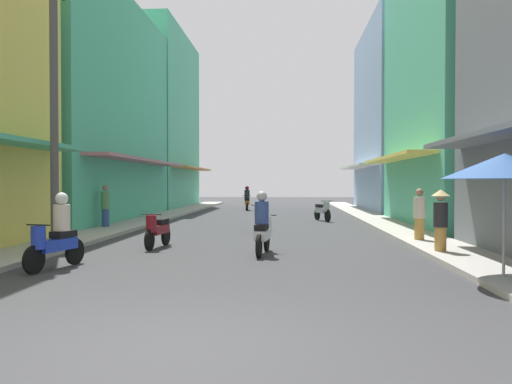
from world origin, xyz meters
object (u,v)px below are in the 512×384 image
(motorbike_maroon, at_px, (157,230))
(pedestrian_far, at_px, (105,207))
(utility_pole, at_px, (54,108))
(pedestrian_crossing, at_px, (441,218))
(motorbike_silver, at_px, (323,210))
(pedestrian_foreground, at_px, (419,216))
(vendor_umbrella, at_px, (504,166))
(motorbike_orange, at_px, (247,199))
(motorbike_black, at_px, (259,218))
(motorbike_white, at_px, (263,226))
(motorbike_blue, at_px, (56,235))

(motorbike_maroon, distance_m, pedestrian_far, 6.26)
(motorbike_maroon, bearing_deg, utility_pole, -153.63)
(pedestrian_far, relative_size, pedestrian_crossing, 1.05)
(utility_pole, bearing_deg, motorbike_maroon, 26.37)
(motorbike_silver, bearing_deg, pedestrian_crossing, -79.54)
(pedestrian_foreground, distance_m, vendor_umbrella, 6.06)
(motorbike_maroon, bearing_deg, pedestrian_foreground, 11.34)
(motorbike_maroon, distance_m, motorbike_silver, 11.46)
(pedestrian_crossing, relative_size, pedestrian_foreground, 1.00)
(motorbike_orange, bearing_deg, motorbike_black, -83.74)
(pedestrian_crossing, bearing_deg, motorbike_black, 128.62)
(utility_pole, bearing_deg, motorbike_white, 0.45)
(motorbike_white, distance_m, vendor_umbrella, 5.72)
(pedestrian_foreground, relative_size, utility_pole, 0.22)
(pedestrian_far, xyz_separation_m, vendor_umbrella, (10.71, -9.73, 1.22))
(motorbike_silver, height_order, pedestrian_crossing, pedestrian_crossing)
(motorbike_white, height_order, motorbike_black, motorbike_white)
(vendor_umbrella, bearing_deg, motorbike_silver, 98.55)
(motorbike_black, bearing_deg, pedestrian_crossing, -51.38)
(motorbike_black, height_order, pedestrian_crossing, pedestrian_crossing)
(motorbike_maroon, xyz_separation_m, pedestrian_crossing, (7.25, -1.07, 0.41))
(motorbike_silver, bearing_deg, pedestrian_foreground, -75.75)
(motorbike_white, distance_m, pedestrian_far, 8.96)
(motorbike_silver, bearing_deg, utility_pole, -123.36)
(motorbike_white, bearing_deg, vendor_umbrella, -36.92)
(vendor_umbrella, bearing_deg, motorbike_black, 117.58)
(pedestrian_foreground, bearing_deg, motorbike_orange, 109.90)
(pedestrian_far, bearing_deg, motorbike_maroon, -57.65)
(pedestrian_foreground, xyz_separation_m, utility_pole, (-9.71, -2.64, 2.87))
(utility_pole, bearing_deg, pedestrian_foreground, 15.18)
(motorbike_black, xyz_separation_m, pedestrian_foreground, (4.89, -3.40, 0.30))
(motorbike_silver, bearing_deg, motorbike_orange, 114.94)
(motorbike_maroon, height_order, motorbike_blue, motorbike_blue)
(motorbike_orange, height_order, vendor_umbrella, vendor_umbrella)
(motorbike_blue, distance_m, vendor_umbrella, 8.75)
(pedestrian_far, bearing_deg, motorbike_orange, 73.23)
(motorbike_white, bearing_deg, motorbike_orange, 95.64)
(motorbike_silver, distance_m, motorbike_white, 11.56)
(pedestrian_crossing, bearing_deg, motorbike_white, -179.43)
(motorbike_blue, xyz_separation_m, motorbike_white, (4.15, 2.37, 0.00))
(pedestrian_foreground, bearing_deg, motorbike_blue, -150.02)
(motorbike_silver, distance_m, motorbike_blue, 15.12)
(motorbike_silver, height_order, motorbike_black, same)
(vendor_umbrella, bearing_deg, pedestrian_crossing, 92.04)
(motorbike_silver, height_order, motorbike_orange, motorbike_orange)
(motorbike_orange, xyz_separation_m, vendor_umbrella, (6.46, -23.83, 1.37))
(motorbike_silver, relative_size, vendor_umbrella, 0.76)
(motorbike_orange, bearing_deg, motorbike_silver, -65.06)
(motorbike_black, distance_m, motorbike_orange, 14.59)
(pedestrian_crossing, height_order, pedestrian_foreground, pedestrian_crossing)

